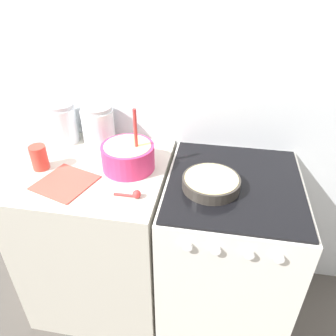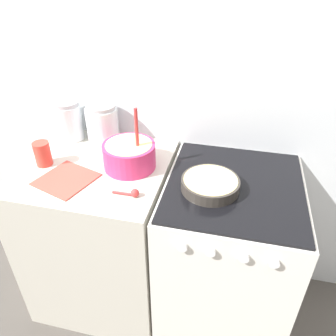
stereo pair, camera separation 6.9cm
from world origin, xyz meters
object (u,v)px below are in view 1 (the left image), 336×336
object	(u,v)px
baking_pan	(211,183)
storage_jar_middle	(99,128)
stove	(225,252)
mixing_bowl	(128,155)
storage_jar_left	(63,126)
tin_can	(39,157)

from	to	relation	value
baking_pan	storage_jar_middle	distance (m)	0.68
stove	baking_pan	size ratio (longest dim) A/B	3.59
stove	mixing_bowl	distance (m)	0.72
storage_jar_left	tin_can	size ratio (longest dim) A/B	1.79
mixing_bowl	storage_jar_middle	bearing A→B (deg)	136.93
mixing_bowl	tin_can	world-z (taller)	mixing_bowl
mixing_bowl	baking_pan	xyz separation A→B (m)	(0.40, -0.09, -0.04)
tin_can	baking_pan	bearing A→B (deg)	-1.23
stove	mixing_bowl	bearing A→B (deg)	176.35
baking_pan	tin_can	world-z (taller)	tin_can
storage_jar_left	storage_jar_middle	world-z (taller)	storage_jar_middle
mixing_bowl	storage_jar_left	distance (m)	0.46
storage_jar_left	storage_jar_middle	bearing A→B (deg)	-0.00
storage_jar_middle	storage_jar_left	bearing A→B (deg)	180.00
mixing_bowl	storage_jar_middle	distance (m)	0.29
stove	tin_can	distance (m)	1.05
baking_pan	stove	bearing A→B (deg)	30.40
storage_jar_left	stove	bearing A→B (deg)	-14.28
mixing_bowl	storage_jar_left	bearing A→B (deg)	154.06
baking_pan	storage_jar_middle	size ratio (longest dim) A/B	1.19
baking_pan	storage_jar_left	world-z (taller)	storage_jar_left
baking_pan	tin_can	distance (m)	0.81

